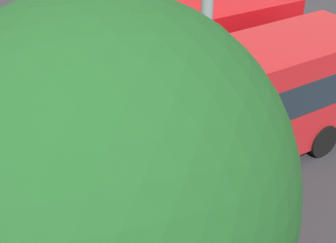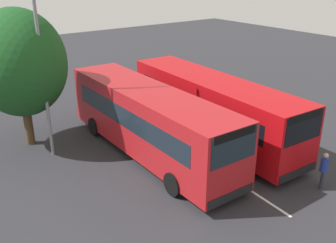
{
  "view_description": "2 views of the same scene",
  "coord_description": "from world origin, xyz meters",
  "px_view_note": "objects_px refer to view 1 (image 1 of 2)",
  "views": [
    {
      "loc": [
        -6.37,
        -10.52,
        8.32
      ],
      "look_at": [
        -0.05,
        -0.9,
        1.29
      ],
      "focal_mm": 52.18,
      "sensor_mm": 36.0,
      "label": 1
    },
    {
      "loc": [
        14.44,
        -11.23,
        8.71
      ],
      "look_at": [
        0.49,
        -0.96,
        1.61
      ],
      "focal_mm": 40.88,
      "sensor_mm": 36.0,
      "label": 2
    }
  ],
  "objects_px": {
    "pedestrian": "(276,43)",
    "depot_tree": "(103,206)",
    "street_lamp": "(199,110)",
    "bus_center_left": "(138,63)",
    "bus_far_left": "(197,118)"
  },
  "relations": [
    {
      "from": "bus_far_left",
      "to": "depot_tree",
      "type": "distance_m",
      "value": 6.89
    },
    {
      "from": "pedestrian",
      "to": "depot_tree",
      "type": "height_order",
      "value": "depot_tree"
    },
    {
      "from": "bus_far_left",
      "to": "pedestrian",
      "type": "bearing_deg",
      "value": 31.55
    },
    {
      "from": "street_lamp",
      "to": "depot_tree",
      "type": "relative_size",
      "value": 1.17
    },
    {
      "from": "street_lamp",
      "to": "bus_center_left",
      "type": "bearing_deg",
      "value": 1.41
    },
    {
      "from": "bus_center_left",
      "to": "street_lamp",
      "type": "bearing_deg",
      "value": -110.63
    },
    {
      "from": "bus_center_left",
      "to": "street_lamp",
      "type": "relative_size",
      "value": 1.42
    },
    {
      "from": "depot_tree",
      "to": "street_lamp",
      "type": "bearing_deg",
      "value": 19.76
    },
    {
      "from": "bus_far_left",
      "to": "depot_tree",
      "type": "relative_size",
      "value": 1.66
    },
    {
      "from": "bus_center_left",
      "to": "depot_tree",
      "type": "relative_size",
      "value": 1.67
    },
    {
      "from": "pedestrian",
      "to": "depot_tree",
      "type": "distance_m",
      "value": 14.74
    },
    {
      "from": "bus_far_left",
      "to": "bus_center_left",
      "type": "relative_size",
      "value": 0.99
    },
    {
      "from": "bus_far_left",
      "to": "bus_center_left",
      "type": "height_order",
      "value": "same"
    },
    {
      "from": "bus_far_left",
      "to": "depot_tree",
      "type": "bearing_deg",
      "value": -136.66
    },
    {
      "from": "bus_center_left",
      "to": "street_lamp",
      "type": "height_order",
      "value": "street_lamp"
    }
  ]
}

